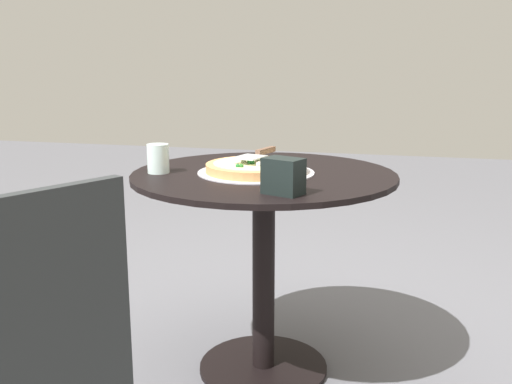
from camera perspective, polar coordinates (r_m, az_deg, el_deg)
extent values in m
plane|color=#5D5D64|center=(2.20, 0.71, -16.69)|extent=(10.00, 10.00, 0.00)
cylinder|color=black|center=(1.95, 0.76, 1.63)|extent=(0.87, 0.87, 0.02)
cylinder|color=black|center=(2.05, 0.74, -7.96)|extent=(0.08, 0.08, 0.68)
cylinder|color=black|center=(2.19, 0.71, -16.48)|extent=(0.45, 0.45, 0.02)
cylinder|color=silver|center=(1.94, 0.00, 1.91)|extent=(0.38, 0.38, 0.00)
cylinder|color=tan|center=(1.94, 0.00, 2.36)|extent=(0.33, 0.33, 0.03)
cylinder|color=beige|center=(1.94, 0.00, 2.81)|extent=(0.28, 0.28, 0.00)
sphere|color=#2A6626|center=(1.85, -1.42, 2.52)|extent=(0.01, 0.01, 0.01)
sphere|color=#226B2B|center=(1.86, -1.79, 2.52)|extent=(0.01, 0.01, 0.01)
sphere|color=#EAE9CD|center=(1.96, 0.29, 3.13)|extent=(0.02, 0.02, 0.02)
sphere|color=silver|center=(2.00, -1.31, 3.30)|extent=(0.02, 0.02, 0.02)
sphere|color=#22702F|center=(1.92, -0.51, 2.95)|extent=(0.02, 0.02, 0.02)
sphere|color=beige|center=(1.83, 1.57, 2.39)|extent=(0.01, 0.01, 0.01)
sphere|color=#E9ECC4|center=(1.95, -1.27, 3.07)|extent=(0.02, 0.02, 0.02)
sphere|color=#F1DFCB|center=(1.88, 0.14, 2.68)|extent=(0.02, 0.02, 0.02)
cube|color=silver|center=(1.92, -0.60, 3.39)|extent=(0.10, 0.12, 0.00)
cube|color=brown|center=(2.01, 0.93, 4.01)|extent=(0.05, 0.11, 0.02)
cylinder|color=silver|center=(1.96, -9.43, 3.21)|extent=(0.07, 0.07, 0.10)
cube|color=black|center=(1.63, 2.66, 1.54)|extent=(0.13, 0.10, 0.10)
cube|color=#2D3032|center=(1.02, -20.87, -11.96)|extent=(0.19, 0.33, 0.43)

